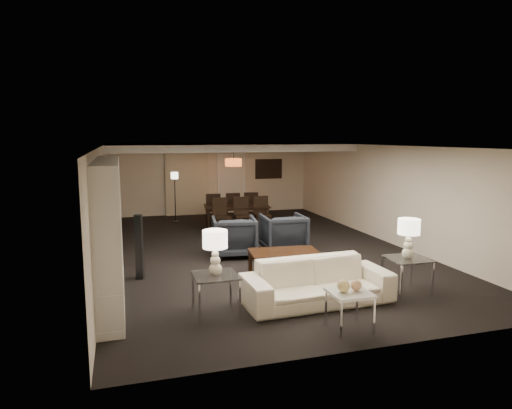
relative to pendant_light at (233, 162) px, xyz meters
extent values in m
plane|color=black|center=(-0.30, -3.50, -1.92)|extent=(11.00, 11.00, 0.00)
cube|color=silver|center=(-0.30, -3.50, 0.58)|extent=(7.00, 11.00, 0.02)
cube|color=beige|center=(-0.30, 2.00, -0.67)|extent=(7.00, 0.02, 2.50)
cube|color=beige|center=(-0.30, -9.00, -0.67)|extent=(7.00, 0.02, 2.50)
cube|color=beige|center=(-3.80, -3.50, -0.67)|extent=(0.02, 11.00, 2.50)
cube|color=beige|center=(3.20, -3.50, -0.67)|extent=(0.02, 11.00, 2.50)
cube|color=silver|center=(-0.30, 0.00, 0.48)|extent=(7.00, 4.00, 0.20)
cube|color=beige|center=(-1.20, 1.92, -0.72)|extent=(1.50, 0.12, 2.40)
cube|color=silver|center=(0.40, 1.97, -0.87)|extent=(0.90, 0.05, 2.10)
cube|color=#142D38|center=(1.80, 1.96, -0.37)|extent=(0.95, 0.04, 0.65)
cylinder|color=#D8591E|center=(0.00, 0.00, 0.00)|extent=(0.52, 0.52, 0.24)
imported|color=beige|center=(-0.36, -7.27, -1.56)|extent=(2.48, 1.06, 0.71)
imported|color=black|center=(-0.96, -3.97, -1.47)|extent=(1.10, 1.12, 0.91)
imported|color=black|center=(0.24, -3.97, -1.47)|extent=(1.02, 1.05, 0.91)
sphere|color=#DAC073|center=(-0.46, -8.37, -1.27)|extent=(0.18, 0.18, 0.18)
sphere|color=tan|center=(-0.26, -8.37, -1.28)|extent=(0.16, 0.16, 0.16)
imported|color=black|center=(-3.58, -5.42, -0.86)|extent=(1.08, 0.14, 0.62)
imported|color=#2639A6|center=(-3.61, -7.35, -0.78)|extent=(0.15, 0.15, 0.16)
imported|color=gold|center=(-3.61, -6.44, -0.28)|extent=(0.15, 0.15, 0.16)
cube|color=black|center=(-3.11, -5.11, -1.29)|extent=(0.17, 0.17, 1.25)
imported|color=black|center=(-0.11, -0.83, -1.58)|extent=(2.04, 1.32, 0.67)
camera|label=1|loc=(-3.39, -13.90, 0.80)|focal=32.00mm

